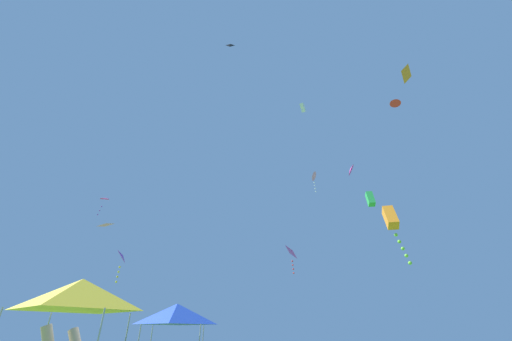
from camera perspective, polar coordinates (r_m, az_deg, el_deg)
name	(u,v)px	position (r m, az deg, el deg)	size (l,w,h in m)	color
canopy_tent_blue	(176,314)	(17.42, -14.73, -24.60)	(2.98, 2.98, 3.19)	#9E9EA3
canopy_tent_yellow	(79,294)	(13.91, -30.25, -19.45)	(3.45, 3.45, 3.69)	#9E9EA3
kite_orange_diamond	(405,75)	(28.80, 26.22, 15.85)	(1.06, 0.94, 1.17)	orange
kite_purple_diamond	(292,253)	(34.50, 6.80, -15.13)	(1.07, 1.02, 2.99)	purple
kite_pink_delta	(314,177)	(27.58, 10.76, -1.14)	(0.86, 1.00, 1.89)	pink
kite_orange_box	(391,219)	(18.81, 24.04, -8.39)	(1.00, 1.32, 3.37)	orange
kite_red_delta	(395,103)	(34.64, 24.69, 11.45)	(1.46, 1.46, 0.41)	red
kite_black_diamond	(230,45)	(29.08, -4.87, 22.50)	(0.64, 0.53, 0.81)	black
kite_purple_delta	(122,257)	(30.78, -23.88, -14.59)	(1.28, 1.60, 2.99)	purple
kite_green_box	(370,199)	(29.61, 20.67, -5.01)	(0.79, 1.15, 1.53)	green
kite_magenta_delta	(350,170)	(35.91, 17.33, 0.13)	(1.20, 1.57, 1.29)	#D6389E
kite_pink_diamond	(105,224)	(28.22, -26.44, -9.05)	(1.20, 1.05, 0.41)	pink
kite_magenta_diamond	(104,199)	(31.60, -26.60, -4.84)	(0.83, 1.05, 1.80)	#D6389E
kite_white_box	(303,108)	(26.07, 8.78, 11.60)	(0.64, 0.68, 0.78)	white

